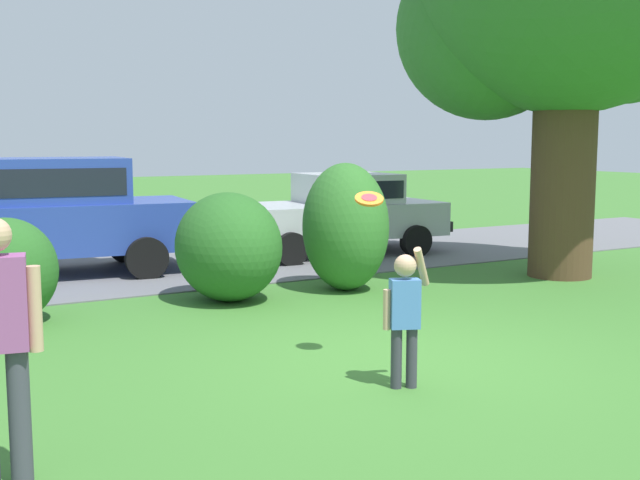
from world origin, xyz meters
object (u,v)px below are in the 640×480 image
object	(u,v)px
oak_tree_large	(560,2)
parked_sedan	(337,211)
parked_suv	(47,210)
frisbee	(369,199)
child_thrower	(405,309)

from	to	relation	value
oak_tree_large	parked_sedan	xyz separation A→B (m)	(-1.89, 3.72, -3.54)
parked_suv	frisbee	size ratio (longest dim) A/B	16.30
parked_sedan	child_thrower	xyz separation A→B (m)	(-3.74, -7.47, -0.13)
parked_suv	child_thrower	world-z (taller)	parked_suv
parked_suv	oak_tree_large	bearing A→B (deg)	-28.18
oak_tree_large	parked_suv	size ratio (longest dim) A/B	1.37
parked_suv	frisbee	world-z (taller)	parked_suv
parked_suv	child_thrower	bearing A→B (deg)	-78.06
child_thrower	parked_suv	bearing A→B (deg)	101.94
child_thrower	oak_tree_large	bearing A→B (deg)	33.66
oak_tree_large	parked_suv	bearing A→B (deg)	151.82
child_thrower	frisbee	bearing A→B (deg)	79.53
child_thrower	frisbee	size ratio (longest dim) A/B	4.32
child_thrower	parked_sedan	bearing A→B (deg)	63.37
oak_tree_large	parked_sedan	bearing A→B (deg)	116.94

